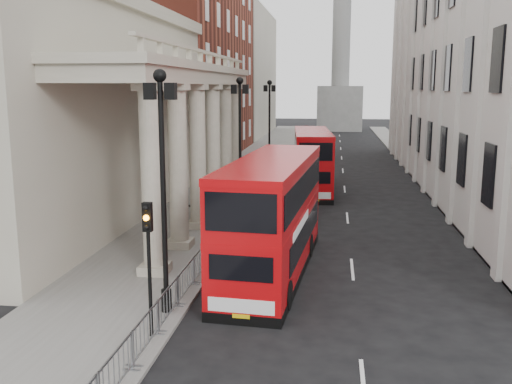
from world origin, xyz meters
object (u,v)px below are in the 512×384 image
(traffic_light, at_px, (148,245))
(monument_column, at_px, (341,41))
(lamp_post_mid, at_px, (240,136))
(lamp_post_north, at_px, (269,121))
(lamp_post_south, at_px, (163,176))
(bus_near, at_px, (272,214))
(bus_far, at_px, (312,160))
(pedestrian_b, at_px, (194,206))
(pedestrian_c, at_px, (198,196))
(pedestrian_a, at_px, (159,241))

(traffic_light, bearing_deg, monument_column, 85.87)
(lamp_post_mid, bearing_deg, lamp_post_north, 90.00)
(lamp_post_mid, relative_size, traffic_light, 1.93)
(lamp_post_south, xyz_separation_m, bus_near, (3.17, 5.05, -2.33))
(lamp_post_mid, xyz_separation_m, lamp_post_north, (0.00, 16.00, 0.00))
(lamp_post_north, height_order, bus_near, lamp_post_north)
(bus_far, relative_size, pedestrian_b, 6.91)
(traffic_light, height_order, bus_far, bus_far)
(lamp_post_north, height_order, traffic_light, lamp_post_north)
(pedestrian_c, bearing_deg, bus_near, -58.29)
(lamp_post_south, distance_m, pedestrian_c, 16.84)
(lamp_post_south, bearing_deg, lamp_post_north, 90.00)
(lamp_post_mid, height_order, lamp_post_north, same)
(lamp_post_south, bearing_deg, pedestrian_a, 109.58)
(lamp_post_south, relative_size, pedestrian_b, 5.31)
(monument_column, bearing_deg, traffic_light, -94.13)
(bus_far, bearing_deg, pedestrian_b, -125.15)
(lamp_post_north, xyz_separation_m, traffic_light, (0.10, -34.02, -1.80))
(pedestrian_a, distance_m, pedestrian_c, 10.06)
(lamp_post_south, bearing_deg, lamp_post_mid, 90.00)
(lamp_post_north, bearing_deg, bus_near, -83.29)
(lamp_post_south, relative_size, pedestrian_c, 4.43)
(lamp_post_south, xyz_separation_m, traffic_light, (0.10, -2.02, -1.80))
(lamp_post_north, relative_size, bus_far, 0.77)
(lamp_post_north, height_order, pedestrian_a, lamp_post_north)
(lamp_post_mid, bearing_deg, traffic_light, -89.68)
(lamp_post_mid, height_order, pedestrian_c, lamp_post_mid)
(bus_near, bearing_deg, lamp_post_north, 101.06)
(monument_column, height_order, pedestrian_b, monument_column)
(pedestrian_b, relative_size, pedestrian_c, 0.83)
(lamp_post_north, bearing_deg, pedestrian_a, -94.81)
(lamp_post_north, xyz_separation_m, bus_near, (3.17, -26.95, -2.33))
(bus_far, bearing_deg, lamp_post_mid, -119.44)
(lamp_post_south, relative_size, lamp_post_north, 1.00)
(pedestrian_b, bearing_deg, monument_column, -128.08)
(traffic_light, bearing_deg, pedestrian_b, 98.96)
(traffic_light, xyz_separation_m, pedestrian_a, (-2.28, 8.14, -2.20))
(bus_near, relative_size, pedestrian_a, 7.34)
(lamp_post_mid, bearing_deg, pedestrian_c, 176.59)
(lamp_post_mid, relative_size, bus_near, 0.72)
(bus_near, bearing_deg, pedestrian_c, 122.32)
(monument_column, bearing_deg, bus_near, -92.37)
(bus_near, bearing_deg, monument_column, 91.98)
(lamp_post_south, relative_size, bus_far, 0.77)
(pedestrian_b, bearing_deg, bus_far, -151.68)
(traffic_light, xyz_separation_m, pedestrian_b, (-2.50, 15.85, -2.20))
(monument_column, bearing_deg, bus_far, -92.29)
(lamp_post_south, distance_m, pedestrian_a, 7.63)
(bus_near, bearing_deg, lamp_post_south, -117.79)
(pedestrian_a, bearing_deg, bus_near, -3.69)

